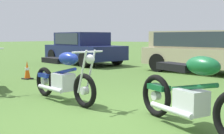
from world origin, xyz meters
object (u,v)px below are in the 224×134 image
motorcycle_blue (63,77)px  motorcycle_green (191,93)px  traffic_cone (27,71)px  car_navy (83,46)px  car_beige (203,49)px

motorcycle_blue → motorcycle_green: 2.59m
traffic_cone → car_navy: bearing=110.2°
car_navy → car_beige: same height
car_beige → traffic_cone: (-3.84, -4.35, -0.58)m
car_beige → traffic_cone: bearing=-120.6°
motorcycle_blue → traffic_cone: bearing=165.2°
motorcycle_blue → motorcycle_green: size_ratio=1.02×
motorcycle_green → car_navy: (-7.17, 6.46, 0.30)m
car_navy → car_beige: (5.53, -0.24, 0.04)m
motorcycle_blue → car_beige: size_ratio=0.42×
traffic_cone → motorcycle_green: bearing=-18.8°
car_navy → motorcycle_blue: bearing=-36.0°
motorcycle_green → motorcycle_blue: bearing=-159.4°
motorcycle_green → traffic_cone: size_ratio=3.50×
car_beige → traffic_cone: size_ratio=8.49×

